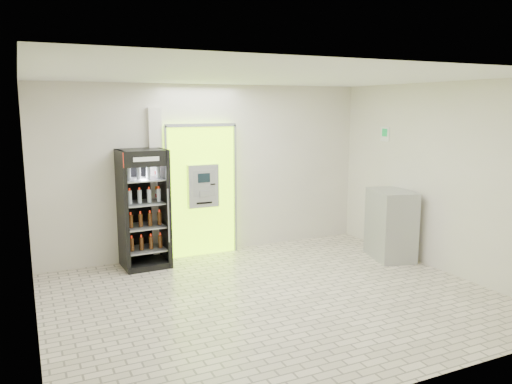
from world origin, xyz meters
TOP-DOWN VIEW (x-y plane):
  - ground at (0.00, 0.00)m, footprint 6.00×6.00m
  - room_shell at (0.00, 0.00)m, footprint 6.00×6.00m
  - atm_assembly at (-0.20, 2.41)m, footprint 1.30×0.24m
  - pillar at (-0.98, 2.45)m, footprint 0.22×0.11m
  - beverage_cooler at (-1.28, 2.17)m, footprint 0.76×0.71m
  - steel_cabinet at (2.69, 0.79)m, footprint 0.83×1.03m
  - exit_sign at (2.99, 1.40)m, footprint 0.02×0.22m

SIDE VIEW (x-z plane):
  - ground at x=0.00m, z-range 0.00..0.00m
  - steel_cabinet at x=2.69m, z-range 0.00..1.20m
  - beverage_cooler at x=-1.28m, z-range -0.04..1.90m
  - atm_assembly at x=-0.20m, z-range 0.01..2.34m
  - pillar at x=-0.98m, z-range 0.00..2.60m
  - room_shell at x=0.00m, z-range -1.16..4.84m
  - exit_sign at x=2.99m, z-range 1.99..2.25m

